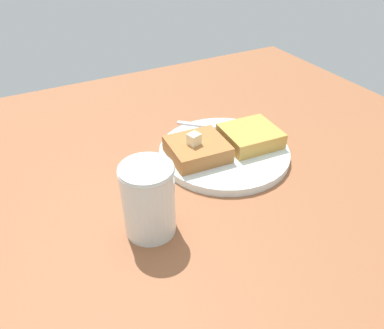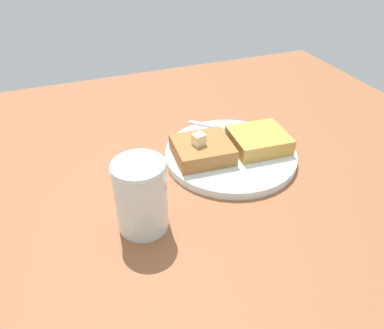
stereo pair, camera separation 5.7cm
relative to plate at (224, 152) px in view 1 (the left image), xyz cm
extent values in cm
cube|color=#935836|center=(-7.45, -8.82, -2.26)|extent=(106.34, 106.34, 2.96)
cylinder|color=white|center=(0.00, 0.00, -0.10)|extent=(23.03, 23.03, 1.37)
torus|color=brown|center=(0.00, 0.00, 0.18)|extent=(23.03, 23.03, 0.80)
cube|color=#A96B37|center=(-5.23, 0.35, 1.97)|extent=(10.08, 9.42, 2.78)
cube|color=gold|center=(5.23, -0.35, 1.97)|extent=(10.08, 9.42, 2.78)
cube|color=beige|center=(-6.00, 0.16, 4.32)|extent=(2.28, 2.15, 1.91)
cube|color=silver|center=(0.59, 8.96, 0.76)|extent=(8.07, 7.32, 0.36)
cube|color=silver|center=(5.37, 4.70, 0.76)|extent=(3.55, 3.50, 0.36)
cube|color=silver|center=(8.16, 3.32, 0.76)|extent=(2.60, 2.37, 0.36)
cube|color=silver|center=(7.80, 2.91, 0.76)|extent=(2.60, 2.37, 0.36)
cube|color=silver|center=(7.43, 2.50, 0.76)|extent=(2.60, 2.37, 0.36)
cube|color=silver|center=(7.07, 2.09, 0.76)|extent=(2.60, 2.37, 0.36)
cylinder|color=#37170C|center=(-18.61, -10.68, 3.39)|extent=(6.46, 6.46, 8.36)
cylinder|color=silver|center=(-18.61, -10.68, 4.49)|extent=(7.02, 7.02, 10.55)
torus|color=silver|center=(-18.61, -10.68, 9.31)|extent=(7.24, 7.24, 0.50)
camera|label=1|loc=(-31.08, -46.19, 36.79)|focal=35.00mm
camera|label=2|loc=(-25.92, -48.55, 36.79)|focal=35.00mm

